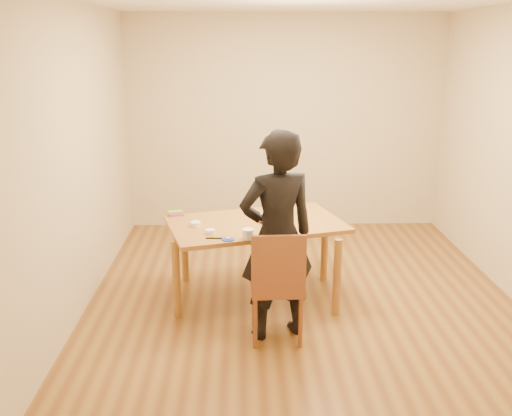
{
  "coord_description": "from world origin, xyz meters",
  "views": [
    {
      "loc": [
        -0.56,
        -5.01,
        2.35
      ],
      "look_at": [
        -0.43,
        -0.05,
        0.9
      ],
      "focal_mm": 40.0,
      "sensor_mm": 36.0,
      "label": 1
    }
  ],
  "objects_px": {
    "dining_table": "(256,224)",
    "cake": "(274,216)",
    "dining_chair": "(277,286)",
    "person": "(277,237)",
    "cake_plate": "(274,220)"
  },
  "relations": [
    {
      "from": "dining_table",
      "to": "cake",
      "type": "bearing_deg",
      "value": -11.02
    },
    {
      "from": "cake_plate",
      "to": "cake",
      "type": "bearing_deg",
      "value": 90.0
    },
    {
      "from": "cake_plate",
      "to": "dining_table",
      "type": "bearing_deg",
      "value": -175.17
    },
    {
      "from": "cake_plate",
      "to": "cake",
      "type": "distance_m",
      "value": 0.04
    },
    {
      "from": "cake",
      "to": "cake_plate",
      "type": "bearing_deg",
      "value": -90.0
    },
    {
      "from": "dining_chair",
      "to": "cake_plate",
      "type": "bearing_deg",
      "value": 86.9
    },
    {
      "from": "dining_chair",
      "to": "cake",
      "type": "bearing_deg",
      "value": 86.9
    },
    {
      "from": "cake",
      "to": "dining_chair",
      "type": "bearing_deg",
      "value": -91.15
    },
    {
      "from": "dining_chair",
      "to": "cake",
      "type": "xyz_separation_m",
      "value": [
        0.02,
        0.79,
        0.35
      ]
    },
    {
      "from": "dining_table",
      "to": "dining_chair",
      "type": "distance_m",
      "value": 0.84
    },
    {
      "from": "cake",
      "to": "person",
      "type": "height_order",
      "value": "person"
    },
    {
      "from": "dining_chair",
      "to": "person",
      "type": "bearing_deg",
      "value": 88.05
    },
    {
      "from": "dining_chair",
      "to": "cake_plate",
      "type": "height_order",
      "value": "cake_plate"
    },
    {
      "from": "dining_table",
      "to": "cake",
      "type": "height_order",
      "value": "cake"
    },
    {
      "from": "dining_chair",
      "to": "cake_plate",
      "type": "relative_size",
      "value": 1.49
    }
  ]
}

